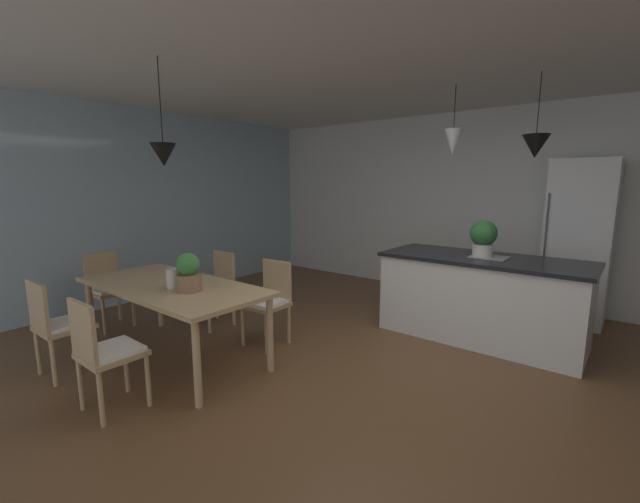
{
  "coord_description": "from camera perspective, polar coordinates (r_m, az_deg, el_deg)",
  "views": [
    {
      "loc": [
        1.53,
        -2.77,
        1.68
      ],
      "look_at": [
        -0.91,
        0.27,
        1.01
      ],
      "focal_mm": 22.51,
      "sensor_mm": 36.0,
      "label": 1
    }
  ],
  "objects": [
    {
      "name": "refrigerator",
      "position": [
        5.7,
        32.84,
        1.09
      ],
      "size": [
        0.68,
        0.67,
        1.95
      ],
      "color": "silver",
      "rests_on": "ground_plane"
    },
    {
      "name": "pendant_over_table",
      "position": [
        3.74,
        -21.36,
        12.71
      ],
      "size": [
        0.21,
        0.21,
        0.88
      ],
      "color": "black"
    },
    {
      "name": "pendant_over_island_main",
      "position": [
        4.69,
        18.38,
        14.56
      ],
      "size": [
        0.19,
        0.19,
        0.73
      ],
      "color": "black"
    },
    {
      "name": "potted_plant_on_island",
      "position": [
        4.58,
        22.2,
        1.93
      ],
      "size": [
        0.28,
        0.28,
        0.39
      ],
      "color": "beige",
      "rests_on": "kitchen_island"
    },
    {
      "name": "chair_near_right",
      "position": [
        3.39,
        -28.31,
        -12.29
      ],
      "size": [
        0.4,
        0.4,
        0.87
      ],
      "color": "tan",
      "rests_on": "ground_plane"
    },
    {
      "name": "ground_plane",
      "position": [
        3.59,
        9.17,
        -18.61
      ],
      "size": [
        10.0,
        8.4,
        0.04
      ],
      "primitive_type": "cube",
      "color": "brown"
    },
    {
      "name": "chair_far_left",
      "position": [
        4.92,
        -14.63,
        -4.76
      ],
      "size": [
        0.41,
        0.41,
        0.87
      ],
      "color": "tan",
      "rests_on": "ground_plane"
    },
    {
      "name": "window_wall_left_glazing",
      "position": [
        6.25,
        -25.0,
        5.8
      ],
      "size": [
        0.06,
        8.4,
        2.7
      ],
      "primitive_type": "cube",
      "color": "#9EB7C6",
      "rests_on": "ground_plane"
    },
    {
      "name": "chair_near_left",
      "position": [
        4.2,
        -33.24,
        -8.58
      ],
      "size": [
        0.41,
        0.41,
        0.87
      ],
      "color": "tan",
      "rests_on": "ground_plane"
    },
    {
      "name": "pendant_over_island_aux",
      "position": [
        4.46,
        28.29,
        13.04
      ],
      "size": [
        0.25,
        0.25,
        0.79
      ],
      "color": "black"
    },
    {
      "name": "dining_table",
      "position": [
        4.07,
        -20.3,
        -5.24
      ],
      "size": [
        2.01,
        0.92,
        0.73
      ],
      "color": "tan",
      "rests_on": "ground_plane"
    },
    {
      "name": "chair_far_right",
      "position": [
        4.25,
        -7.29,
        -6.79
      ],
      "size": [
        0.42,
        0.42,
        0.87
      ],
      "color": "tan",
      "rests_on": "ground_plane"
    },
    {
      "name": "vase_on_dining_table",
      "position": [
        3.86,
        -20.16,
        -3.67
      ],
      "size": [
        0.12,
        0.12,
        0.18
      ],
      "color": "silver",
      "rests_on": "dining_table"
    },
    {
      "name": "kitchen_island",
      "position": [
        4.7,
        21.92,
        -6.0
      ],
      "size": [
        2.07,
        0.9,
        0.91
      ],
      "color": "silver",
      "rests_on": "ground_plane"
    },
    {
      "name": "potted_plant_on_table",
      "position": [
        3.71,
        -18.19,
        -2.87
      ],
      "size": [
        0.22,
        0.22,
        0.34
      ],
      "color": "#8C664C",
      "rests_on": "dining_table"
    },
    {
      "name": "chair_window_end",
      "position": [
        5.31,
        -27.92,
        -4.54
      ],
      "size": [
        0.41,
        0.41,
        0.87
      ],
      "color": "tan",
      "rests_on": "ground_plane"
    },
    {
      "name": "wall_back_kitchen",
      "position": [
        6.23,
        24.6,
        5.82
      ],
      "size": [
        10.0,
        0.12,
        2.7
      ],
      "primitive_type": "cube",
      "color": "silver",
      "rests_on": "ground_plane"
    },
    {
      "name": "ceiling_slab",
      "position": [
        3.35,
        10.62,
        28.44
      ],
      "size": [
        10.0,
        8.4,
        0.12
      ],
      "primitive_type": "cube",
      "color": "silver"
    }
  ]
}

